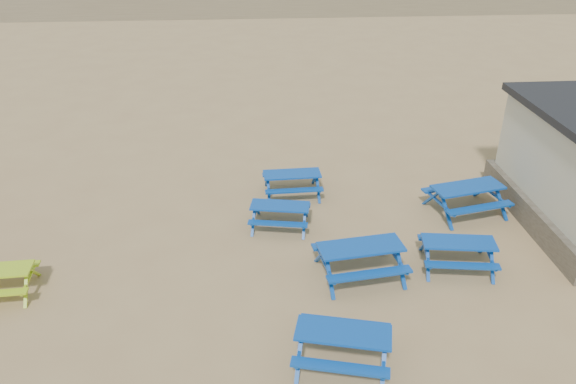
{
  "coord_description": "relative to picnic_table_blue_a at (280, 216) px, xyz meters",
  "views": [
    {
      "loc": [
        -0.48,
        -11.43,
        7.89
      ],
      "look_at": [
        0.53,
        1.5,
        1.0
      ],
      "focal_mm": 35.0,
      "sensor_mm": 36.0,
      "label": 1
    }
  ],
  "objects": [
    {
      "name": "ground",
      "position": [
        -0.31,
        -1.44,
        -0.33
      ],
      "size": [
        400.0,
        400.0,
        0.0
      ],
      "primitive_type": "plane",
      "color": "tan",
      "rests_on": "ground"
    },
    {
      "name": "picnic_table_blue_a",
      "position": [
        0.0,
        0.0,
        0.0
      ],
      "size": [
        1.75,
        1.51,
        0.65
      ],
      "rotation": [
        0.0,
        0.0,
        -0.18
      ],
      "color": "#093A97",
      "rests_on": "ground"
    },
    {
      "name": "picnic_table_blue_b",
      "position": [
        0.47,
        1.78,
        0.02
      ],
      "size": [
        1.71,
        1.4,
        0.7
      ],
      "rotation": [
        0.0,
        0.0,
        0.04
      ],
      "color": "#093A97",
      "rests_on": "ground"
    },
    {
      "name": "picnic_table_blue_c",
      "position": [
        5.2,
        0.35,
        0.09
      ],
      "size": [
        2.26,
        1.97,
        0.82
      ],
      "rotation": [
        0.0,
        0.0,
        0.22
      ],
      "color": "#093A97",
      "rests_on": "ground"
    },
    {
      "name": "picnic_table_blue_d",
      "position": [
        1.7,
        -2.33,
        0.08
      ],
      "size": [
        2.14,
        1.81,
        0.81
      ],
      "rotation": [
        0.0,
        0.0,
        0.14
      ],
      "color": "#093A97",
      "rests_on": "ground"
    },
    {
      "name": "picnic_table_blue_e",
      "position": [
        0.85,
        -5.04,
        0.05
      ],
      "size": [
        2.07,
        1.82,
        0.75
      ],
      "rotation": [
        0.0,
        0.0,
        -0.25
      ],
      "color": "#093A97",
      "rests_on": "ground"
    },
    {
      "name": "picnic_table_blue_f",
      "position": [
        4.07,
        -2.17,
        0.03
      ],
      "size": [
        1.87,
        1.6,
        0.71
      ],
      "rotation": [
        0.0,
        0.0,
        -0.14
      ],
      "color": "#093A97",
      "rests_on": "ground"
    }
  ]
}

